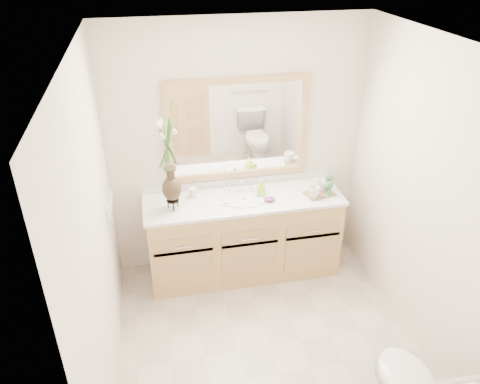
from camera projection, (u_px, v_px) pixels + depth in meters
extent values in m
plane|color=#B8AB9D|center=(269.00, 346.00, 3.85)|extent=(2.60, 2.60, 0.00)
cube|color=white|center=(282.00, 48.00, 2.68)|extent=(2.40, 2.60, 0.02)
cube|color=silver|center=(237.00, 149.00, 4.37)|extent=(2.40, 0.02, 2.40)
cube|color=silver|center=(350.00, 375.00, 2.15)|extent=(2.40, 0.02, 2.40)
cube|color=silver|center=(97.00, 244.00, 3.05)|extent=(0.02, 2.60, 2.40)
cube|color=silver|center=(430.00, 206.00, 3.48)|extent=(0.02, 2.60, 2.40)
cube|color=tan|center=(243.00, 237.00, 4.52)|extent=(1.80, 0.55, 0.80)
cube|color=white|center=(244.00, 200.00, 4.32)|extent=(1.84, 0.57, 0.03)
ellipsoid|color=white|center=(244.00, 205.00, 4.32)|extent=(0.38, 0.30, 0.12)
cylinder|color=silver|center=(240.00, 185.00, 4.42)|extent=(0.02, 0.02, 0.11)
cylinder|color=silver|center=(230.00, 187.00, 4.41)|extent=(0.02, 0.02, 0.08)
cylinder|color=silver|center=(250.00, 185.00, 4.45)|extent=(0.02, 0.02, 0.08)
cube|color=white|center=(238.00, 129.00, 4.26)|extent=(1.20, 0.01, 0.85)
cube|color=tan|center=(238.00, 80.00, 4.03)|extent=(1.32, 0.04, 0.06)
cube|color=tan|center=(238.00, 174.00, 4.47)|extent=(1.32, 0.04, 0.06)
cube|color=tan|center=(168.00, 135.00, 4.14)|extent=(0.06, 0.04, 0.85)
cube|color=tan|center=(304.00, 125.00, 4.36)|extent=(0.06, 0.04, 0.85)
cube|color=white|center=(108.00, 212.00, 3.81)|extent=(0.02, 0.12, 0.12)
cylinder|color=silver|center=(468.00, 379.00, 2.43)|extent=(0.55, 0.03, 0.03)
cylinder|color=black|center=(173.00, 200.00, 4.12)|extent=(0.11, 0.11, 0.01)
ellipsoid|color=black|center=(172.00, 189.00, 4.06)|extent=(0.17, 0.17, 0.22)
cylinder|color=black|center=(171.00, 174.00, 3.99)|extent=(0.07, 0.07, 0.10)
cylinder|color=#4C7A33|center=(168.00, 146.00, 3.86)|extent=(0.06, 0.06, 0.40)
cylinder|color=silver|center=(193.00, 193.00, 4.31)|extent=(0.07, 0.07, 0.09)
cylinder|color=silver|center=(226.00, 204.00, 4.21)|extent=(0.09, 0.09, 0.01)
cube|color=beige|center=(226.00, 202.00, 4.21)|extent=(0.06, 0.05, 0.02)
imported|color=#9DDD34|center=(261.00, 188.00, 4.33)|extent=(0.09, 0.09, 0.15)
ellipsoid|color=#6B287A|center=(270.00, 199.00, 4.26)|extent=(0.11, 0.10, 0.04)
cube|color=brown|center=(319.00, 193.00, 4.38)|extent=(0.30, 0.23, 0.01)
imported|color=silver|center=(314.00, 192.00, 4.28)|extent=(0.14, 0.14, 0.11)
imported|color=silver|center=(321.00, 186.00, 4.39)|extent=(0.14, 0.14, 0.10)
cylinder|color=#287942|center=(329.00, 194.00, 4.34)|extent=(0.06, 0.06, 0.01)
cylinder|color=#287942|center=(329.00, 190.00, 4.32)|extent=(0.01, 0.01, 0.09)
ellipsoid|color=#287942|center=(330.00, 185.00, 4.30)|extent=(0.06, 0.06, 0.07)
cylinder|color=#287942|center=(328.00, 188.00, 4.44)|extent=(0.06, 0.06, 0.01)
cylinder|color=#287942|center=(328.00, 184.00, 4.42)|extent=(0.01, 0.01, 0.10)
ellipsoid|color=#287942|center=(329.00, 178.00, 4.39)|extent=(0.07, 0.07, 0.08)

